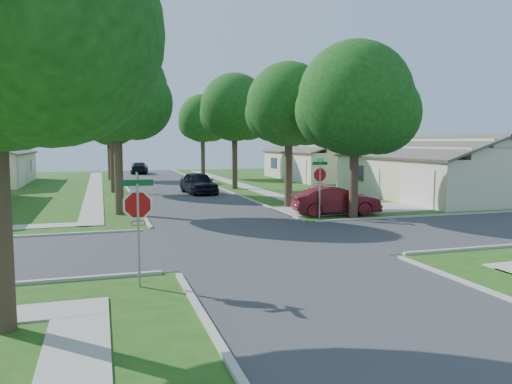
{
  "coord_description": "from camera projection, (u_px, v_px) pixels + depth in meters",
  "views": [
    {
      "loc": [
        -5.58,
        -17.72,
        3.76
      ],
      "look_at": [
        0.82,
        2.81,
        1.6
      ],
      "focal_mm": 35.0,
      "sensor_mm": 36.0,
      "label": 1
    }
  ],
  "objects": [
    {
      "name": "stop_sign_ne",
      "position": [
        320.0,
        177.0,
        24.51
      ],
      "size": [
        1.05,
        0.8,
        2.98
      ],
      "color": "gray",
      "rests_on": "ground"
    },
    {
      "name": "car_curb_east",
      "position": [
        198.0,
        183.0,
        36.38
      ],
      "size": [
        2.42,
        4.85,
        1.59
      ],
      "primitive_type": "imported",
      "rotation": [
        0.0,
        0.0,
        0.12
      ],
      "color": "black",
      "rests_on": "ground"
    },
    {
      "name": "house_ne_near",
      "position": [
        433.0,
        175.0,
        33.89
      ],
      "size": [
        8.42,
        13.6,
        4.23
      ],
      "color": "beige",
      "rests_on": "ground"
    },
    {
      "name": "house_ne_far",
      "position": [
        321.0,
        164.0,
        50.98
      ],
      "size": [
        8.42,
        13.6,
        4.23
      ],
      "color": "beige",
      "rests_on": "ground"
    },
    {
      "name": "stop_sign_sw",
      "position": [
        138.0,
        210.0,
        12.8
      ],
      "size": [
        1.05,
        0.8,
        2.98
      ],
      "color": "gray",
      "rests_on": "ground"
    },
    {
      "name": "car_curb_west",
      "position": [
        139.0,
        168.0,
        59.23
      ],
      "size": [
        2.46,
        4.93,
        1.37
      ],
      "primitive_type": "imported",
      "rotation": [
        0.0,
        0.0,
        3.03
      ],
      "color": "black",
      "rests_on": "ground"
    },
    {
      "name": "sidewalk_nw",
      "position": [
        95.0,
        187.0,
        41.75
      ],
      "size": [
        1.2,
        40.0,
        0.04
      ],
      "primitive_type": "cube",
      "color": "#9E9B91",
      "rests_on": "ground"
    },
    {
      "name": "tree_ne_corner",
      "position": [
        356.0,
        104.0,
        24.18
      ],
      "size": [
        5.8,
        5.6,
        8.66
      ],
      "color": "#38281C",
      "rests_on": "ground"
    },
    {
      "name": "road_ns",
      "position": [
        257.0,
        242.0,
        18.86
      ],
      "size": [
        7.0,
        100.0,
        0.02
      ],
      "primitive_type": "cube",
      "color": "#333335",
      "rests_on": "ground"
    },
    {
      "name": "tree_e_near",
      "position": [
        290.0,
        109.0,
        28.25
      ],
      "size": [
        4.97,
        4.8,
        8.28
      ],
      "color": "#38281C",
      "rests_on": "ground"
    },
    {
      "name": "tree_e_mid",
      "position": [
        235.0,
        111.0,
        39.6
      ],
      "size": [
        5.59,
        5.4,
        9.21
      ],
      "color": "#38281C",
      "rests_on": "ground"
    },
    {
      "name": "car_driveway",
      "position": [
        336.0,
        201.0,
        25.78
      ],
      "size": [
        4.66,
        2.17,
        1.48
      ],
      "primitive_type": "imported",
      "rotation": [
        0.0,
        0.0,
        1.43
      ],
      "color": "#571219",
      "rests_on": "ground"
    },
    {
      "name": "tree_e_far",
      "position": [
        203.0,
        121.0,
        51.97
      ],
      "size": [
        5.17,
        5.0,
        8.72
      ],
      "color": "#38281C",
      "rests_on": "ground"
    },
    {
      "name": "driveway",
      "position": [
        354.0,
        209.0,
        27.94
      ],
      "size": [
        8.8,
        3.6,
        0.05
      ],
      "primitive_type": "cube",
      "color": "#9E9B91",
      "rests_on": "ground"
    },
    {
      "name": "sidewalk_ne",
      "position": [
        236.0,
        183.0,
        45.36
      ],
      "size": [
        1.2,
        40.0,
        0.04
      ],
      "primitive_type": "cube",
      "color": "#9E9B91",
      "rests_on": "ground"
    },
    {
      "name": "tree_w_near",
      "position": [
        118.0,
        96.0,
        25.43
      ],
      "size": [
        5.38,
        5.2,
        8.97
      ],
      "color": "#38281C",
      "rests_on": "ground"
    },
    {
      "name": "ground",
      "position": [
        257.0,
        242.0,
        18.86
      ],
      "size": [
        100.0,
        100.0,
        0.0
      ],
      "primitive_type": "plane",
      "color": "#214914",
      "rests_on": "ground"
    },
    {
      "name": "tree_w_mid",
      "position": [
        112.0,
        105.0,
        36.79
      ],
      "size": [
        5.8,
        5.6,
        9.56
      ],
      "color": "#38281C",
      "rests_on": "ground"
    },
    {
      "name": "tree_w_far",
      "position": [
        109.0,
        124.0,
        49.23
      ],
      "size": [
        4.76,
        4.6,
        8.04
      ],
      "color": "#38281C",
      "rests_on": "ground"
    }
  ]
}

